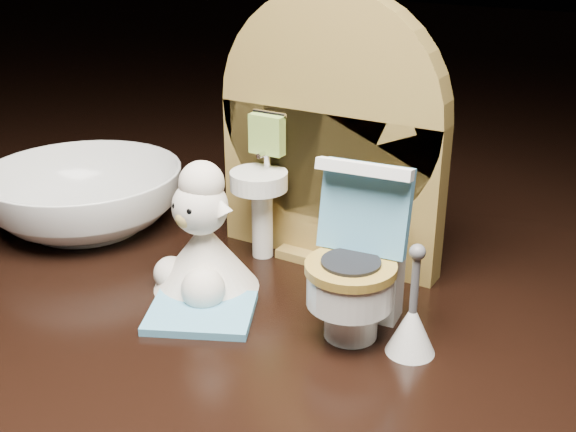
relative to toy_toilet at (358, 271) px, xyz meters
name	(u,v)px	position (x,y,z in m)	size (l,w,h in m)	color
backdrop_panel	(328,147)	(-0.05, 0.06, 0.04)	(0.13, 0.05, 0.15)	olive
toy_toilet	(358,271)	(0.00, 0.00, 0.00)	(0.04, 0.06, 0.08)	white
bath_mat	(201,313)	(-0.07, -0.03, -0.03)	(0.05, 0.04, 0.00)	#58A1C7
toilet_brush	(412,325)	(0.03, -0.01, -0.02)	(0.02, 0.02, 0.05)	white
plush_lamb	(203,246)	(-0.09, -0.01, -0.01)	(0.06, 0.06, 0.07)	silver
ceramic_bowl	(85,198)	(-0.20, 0.02, -0.01)	(0.12, 0.12, 0.04)	white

